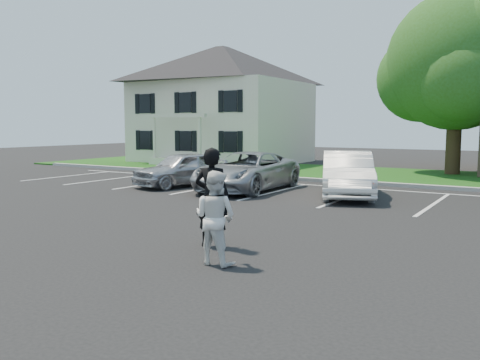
# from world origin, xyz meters

# --- Properties ---
(ground_plane) EXTENTS (90.00, 90.00, 0.00)m
(ground_plane) POSITION_xyz_m (0.00, 0.00, 0.00)
(ground_plane) COLOR black
(ground_plane) RESTS_ON ground
(curb) EXTENTS (40.00, 0.30, 0.15)m
(curb) POSITION_xyz_m (0.00, 12.00, 0.07)
(curb) COLOR gray
(curb) RESTS_ON ground
(grass_strip) EXTENTS (44.00, 8.00, 0.08)m
(grass_strip) POSITION_xyz_m (0.00, 16.00, 0.04)
(grass_strip) COLOR #173F0E
(grass_strip) RESTS_ON ground
(stall_lines) EXTENTS (34.00, 5.36, 0.01)m
(stall_lines) POSITION_xyz_m (1.40, 8.95, 0.01)
(stall_lines) COLOR silver
(stall_lines) RESTS_ON ground
(house) EXTENTS (10.30, 9.22, 7.60)m
(house) POSITION_xyz_m (-13.00, 19.97, 3.83)
(house) COLOR beige
(house) RESTS_ON ground
(tree) EXTENTS (7.80, 7.20, 8.80)m
(tree) POSITION_xyz_m (1.85, 18.15, 5.35)
(tree) COLOR black
(tree) RESTS_ON ground
(man_black_suit) EXTENTS (0.82, 0.63, 2.01)m
(man_black_suit) POSITION_xyz_m (0.04, -0.14, 1.01)
(man_black_suit) COLOR black
(man_black_suit) RESTS_ON ground
(man_white_shirt) EXTENTS (0.81, 0.63, 1.66)m
(man_white_shirt) POSITION_xyz_m (0.82, -1.19, 0.83)
(man_white_shirt) COLOR silver
(man_white_shirt) RESTS_ON ground
(car_silver_west) EXTENTS (2.68, 4.38, 1.39)m
(car_silver_west) POSITION_xyz_m (-6.83, 7.68, 0.70)
(car_silver_west) COLOR #B5B5BA
(car_silver_west) RESTS_ON ground
(car_silver_minivan) EXTENTS (2.61, 5.32, 1.45)m
(car_silver_minivan) POSITION_xyz_m (-3.89, 7.87, 0.73)
(car_silver_minivan) COLOR #9B9DA2
(car_silver_minivan) RESTS_ON ground
(car_white_sedan) EXTENTS (3.25, 4.97, 1.55)m
(car_white_sedan) POSITION_xyz_m (-0.11, 8.26, 0.77)
(car_white_sedan) COLOR white
(car_white_sedan) RESTS_ON ground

